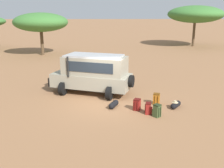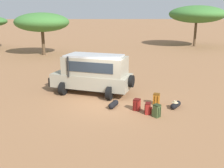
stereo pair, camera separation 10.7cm
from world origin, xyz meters
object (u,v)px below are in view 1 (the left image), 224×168
at_px(safari_vehicle, 93,73).
at_px(acacia_tree_left_mid, 41,22).
at_px(backpack_outermost, 137,105).
at_px(duffel_bag_low_black_case, 176,105).
at_px(backpack_beside_front_wheel, 156,99).
at_px(backpack_cluster_center, 157,111).
at_px(acacia_tree_centre_back, 195,14).
at_px(backpack_near_rear_wheel, 148,108).
at_px(duffel_bag_soft_canvas, 114,104).

bearing_deg(safari_vehicle, acacia_tree_left_mid, 113.25).
xyz_separation_m(backpack_outermost, duffel_bag_low_black_case, (2.13, 0.29, -0.14)).
relative_size(backpack_beside_front_wheel, backpack_outermost, 1.03).
bearing_deg(acacia_tree_left_mid, safari_vehicle, -66.75).
bearing_deg(backpack_beside_front_wheel, backpack_cluster_center, -100.50).
relative_size(safari_vehicle, acacia_tree_centre_back, 0.66).
relative_size(backpack_cluster_center, duffel_bag_low_black_case, 0.80).
bearing_deg(backpack_outermost, acacia_tree_left_mid, 116.03).
bearing_deg(backpack_near_rear_wheel, backpack_outermost, 133.12).
distance_m(backpack_cluster_center, duffel_bag_soft_canvas, 2.50).
xyz_separation_m(duffel_bag_low_black_case, acacia_tree_left_mid, (-11.03, 17.94, 3.61)).
height_order(backpack_beside_front_wheel, duffel_bag_low_black_case, backpack_beside_front_wheel).
relative_size(backpack_cluster_center, backpack_outermost, 1.05).
bearing_deg(backpack_cluster_center, backpack_near_rear_wheel, 131.06).
distance_m(safari_vehicle, backpack_outermost, 4.04).
xyz_separation_m(backpack_cluster_center, duffel_bag_soft_canvas, (-2.06, 1.41, -0.16)).
bearing_deg(backpack_outermost, duffel_bag_soft_canvas, 159.10).
bearing_deg(backpack_near_rear_wheel, duffel_bag_soft_canvas, 149.63).
bearing_deg(backpack_beside_front_wheel, backpack_near_rear_wheel, -115.93).
height_order(safari_vehicle, duffel_bag_soft_canvas, safari_vehicle).
height_order(backpack_near_rear_wheel, backpack_outermost, backpack_outermost).
xyz_separation_m(safari_vehicle, backpack_outermost, (2.40, -3.09, -0.99)).
height_order(safari_vehicle, backpack_beside_front_wheel, safari_vehicle).
relative_size(backpack_outermost, acacia_tree_centre_back, 0.08).
bearing_deg(backpack_near_rear_wheel, safari_vehicle, 128.67).
xyz_separation_m(backpack_beside_front_wheel, backpack_cluster_center, (-0.33, -1.81, 0.01)).
xyz_separation_m(backpack_cluster_center, acacia_tree_left_mid, (-9.76, 19.17, 3.45)).
bearing_deg(acacia_tree_centre_back, backpack_near_rear_wheel, -112.87).
distance_m(acacia_tree_left_mid, acacia_tree_centre_back, 21.70).
bearing_deg(duffel_bag_low_black_case, backpack_beside_front_wheel, 148.67).
distance_m(duffel_bag_low_black_case, acacia_tree_centre_back, 27.30).
bearing_deg(acacia_tree_centre_back, duffel_bag_soft_canvas, -116.89).
bearing_deg(acacia_tree_left_mid, backpack_outermost, -63.97).
distance_m(backpack_beside_front_wheel, backpack_outermost, 1.47).
relative_size(safari_vehicle, backpack_beside_front_wheel, 8.56).
bearing_deg(backpack_cluster_center, safari_vehicle, 128.91).
relative_size(backpack_outermost, duffel_bag_soft_canvas, 0.69).
xyz_separation_m(duffel_bag_soft_canvas, acacia_tree_centre_back, (12.72, 25.08, 4.41)).
distance_m(duffel_bag_soft_canvas, acacia_tree_left_mid, 19.70).
xyz_separation_m(safari_vehicle, acacia_tree_left_mid, (-6.50, 15.14, 2.47)).
bearing_deg(duffel_bag_low_black_case, backpack_cluster_center, -135.84).
bearing_deg(backpack_beside_front_wheel, acacia_tree_left_mid, 120.17).
xyz_separation_m(backpack_cluster_center, duffel_bag_low_black_case, (1.27, 1.23, -0.16)).
distance_m(duffel_bag_soft_canvas, acacia_tree_centre_back, 28.47).
xyz_separation_m(acacia_tree_left_mid, acacia_tree_centre_back, (20.42, 7.31, 0.80)).
bearing_deg(acacia_tree_left_mid, backpack_beside_front_wheel, -59.83).
xyz_separation_m(backpack_beside_front_wheel, acacia_tree_left_mid, (-10.10, 17.37, 3.46)).
xyz_separation_m(safari_vehicle, backpack_cluster_center, (3.26, -4.04, -0.98)).
distance_m(backpack_near_rear_wheel, acacia_tree_left_mid, 21.29).
xyz_separation_m(duffel_bag_low_black_case, duffel_bag_soft_canvas, (-3.34, 0.17, -0.00)).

